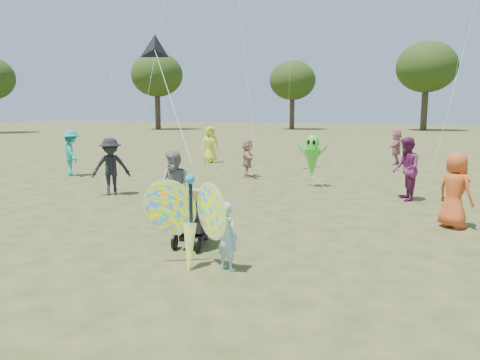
{
  "coord_description": "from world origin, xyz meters",
  "views": [
    {
      "loc": [
        3.53,
        -7.4,
        2.56
      ],
      "look_at": [
        -0.2,
        1.5,
        1.1
      ],
      "focal_mm": 35.0,
      "sensor_mm": 36.0,
      "label": 1
    }
  ],
  "objects_px": {
    "crowd_i": "(71,153)",
    "crowd_g": "(210,145)",
    "adult_man": "(175,188)",
    "crowd_b": "(111,167)",
    "crowd_a": "(455,191)",
    "alien_kite": "(312,158)",
    "crowd_d": "(247,158)",
    "jogging_stroller": "(196,214)",
    "crowd_j": "(396,147)",
    "child_girl": "(227,236)",
    "butterfly_kite": "(190,221)",
    "crowd_e": "(406,169)"
  },
  "relations": [
    {
      "from": "adult_man",
      "to": "crowd_d",
      "type": "bearing_deg",
      "value": 107.78
    },
    {
      "from": "child_girl",
      "to": "crowd_a",
      "type": "relative_size",
      "value": 0.68
    },
    {
      "from": "crowd_a",
      "to": "alien_kite",
      "type": "xyz_separation_m",
      "value": [
        -4.21,
        4.2,
        0.15
      ]
    },
    {
      "from": "crowd_d",
      "to": "crowd_i",
      "type": "xyz_separation_m",
      "value": [
        -6.43,
        -2.33,
        0.16
      ]
    },
    {
      "from": "crowd_d",
      "to": "crowd_b",
      "type": "bearing_deg",
      "value": 134.26
    },
    {
      "from": "crowd_b",
      "to": "crowd_j",
      "type": "distance_m",
      "value": 13.87
    },
    {
      "from": "crowd_e",
      "to": "crowd_i",
      "type": "distance_m",
      "value": 12.29
    },
    {
      "from": "crowd_g",
      "to": "butterfly_kite",
      "type": "bearing_deg",
      "value": -101.33
    },
    {
      "from": "adult_man",
      "to": "crowd_b",
      "type": "relative_size",
      "value": 0.96
    },
    {
      "from": "jogging_stroller",
      "to": "crowd_d",
      "type": "bearing_deg",
      "value": 93.85
    },
    {
      "from": "crowd_g",
      "to": "crowd_j",
      "type": "xyz_separation_m",
      "value": [
        8.38,
        2.85,
        -0.05
      ]
    },
    {
      "from": "child_girl",
      "to": "jogging_stroller",
      "type": "relative_size",
      "value": 1.01
    },
    {
      "from": "adult_man",
      "to": "alien_kite",
      "type": "relative_size",
      "value": 0.95
    },
    {
      "from": "adult_man",
      "to": "crowd_g",
      "type": "height_order",
      "value": "crowd_g"
    },
    {
      "from": "child_girl",
      "to": "crowd_i",
      "type": "relative_size",
      "value": 0.63
    },
    {
      "from": "adult_man",
      "to": "crowd_a",
      "type": "height_order",
      "value": "adult_man"
    },
    {
      "from": "crowd_e",
      "to": "adult_man",
      "type": "bearing_deg",
      "value": -58.18
    },
    {
      "from": "crowd_d",
      "to": "crowd_g",
      "type": "xyz_separation_m",
      "value": [
        -3.5,
        3.87,
        0.15
      ]
    },
    {
      "from": "crowd_b",
      "to": "butterfly_kite",
      "type": "relative_size",
      "value": 0.99
    },
    {
      "from": "crowd_d",
      "to": "crowd_i",
      "type": "distance_m",
      "value": 6.84
    },
    {
      "from": "crowd_i",
      "to": "crowd_g",
      "type": "bearing_deg",
      "value": -78.17
    },
    {
      "from": "crowd_d",
      "to": "crowd_j",
      "type": "bearing_deg",
      "value": -56.89
    },
    {
      "from": "crowd_g",
      "to": "alien_kite",
      "type": "relative_size",
      "value": 1.01
    },
    {
      "from": "child_girl",
      "to": "crowd_g",
      "type": "height_order",
      "value": "crowd_g"
    },
    {
      "from": "crowd_g",
      "to": "butterfly_kite",
      "type": "xyz_separation_m",
      "value": [
        6.49,
        -13.83,
        -0.11
      ]
    },
    {
      "from": "alien_kite",
      "to": "crowd_d",
      "type": "bearing_deg",
      "value": 155.76
    },
    {
      "from": "jogging_stroller",
      "to": "crowd_a",
      "type": "bearing_deg",
      "value": 24.63
    },
    {
      "from": "crowd_a",
      "to": "crowd_d",
      "type": "xyz_separation_m",
      "value": [
        -7.03,
        5.48,
        -0.1
      ]
    },
    {
      "from": "jogging_stroller",
      "to": "alien_kite",
      "type": "height_order",
      "value": "alien_kite"
    },
    {
      "from": "crowd_d",
      "to": "crowd_j",
      "type": "xyz_separation_m",
      "value": [
        4.88,
        6.71,
        0.1
      ]
    },
    {
      "from": "crowd_e",
      "to": "crowd_g",
      "type": "height_order",
      "value": "crowd_e"
    },
    {
      "from": "crowd_e",
      "to": "crowd_a",
      "type": "bearing_deg",
      "value": 6.77
    },
    {
      "from": "crowd_a",
      "to": "alien_kite",
      "type": "height_order",
      "value": "alien_kite"
    },
    {
      "from": "crowd_a",
      "to": "crowd_g",
      "type": "xyz_separation_m",
      "value": [
        -10.54,
        9.34,
        0.05
      ]
    },
    {
      "from": "child_girl",
      "to": "alien_kite",
      "type": "height_order",
      "value": "alien_kite"
    },
    {
      "from": "jogging_stroller",
      "to": "adult_man",
      "type": "bearing_deg",
      "value": 121.12
    },
    {
      "from": "crowd_e",
      "to": "crowd_j",
      "type": "bearing_deg",
      "value": 170.75
    },
    {
      "from": "crowd_e",
      "to": "jogging_stroller",
      "type": "height_order",
      "value": "crowd_e"
    },
    {
      "from": "jogging_stroller",
      "to": "alien_kite",
      "type": "bearing_deg",
      "value": 75.58
    },
    {
      "from": "adult_man",
      "to": "crowd_i",
      "type": "xyz_separation_m",
      "value": [
        -7.69,
        5.19,
        0.06
      ]
    },
    {
      "from": "crowd_e",
      "to": "crowd_j",
      "type": "relative_size",
      "value": 1.1
    },
    {
      "from": "child_girl",
      "to": "crowd_i",
      "type": "xyz_separation_m",
      "value": [
        -10.03,
        7.55,
        0.33
      ]
    },
    {
      "from": "crowd_j",
      "to": "adult_man",
      "type": "bearing_deg",
      "value": -13.58
    },
    {
      "from": "crowd_i",
      "to": "adult_man",
      "type": "bearing_deg",
      "value": -176.93
    },
    {
      "from": "crowd_d",
      "to": "butterfly_kite",
      "type": "distance_m",
      "value": 10.41
    },
    {
      "from": "crowd_d",
      "to": "jogging_stroller",
      "type": "bearing_deg",
      "value": 174.87
    },
    {
      "from": "adult_man",
      "to": "crowd_d",
      "type": "height_order",
      "value": "adult_man"
    },
    {
      "from": "crowd_g",
      "to": "crowd_e",
      "type": "bearing_deg",
      "value": -71.0
    },
    {
      "from": "child_girl",
      "to": "crowd_j",
      "type": "relative_size",
      "value": 0.68
    },
    {
      "from": "crowd_a",
      "to": "butterfly_kite",
      "type": "relative_size",
      "value": 0.95
    }
  ]
}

